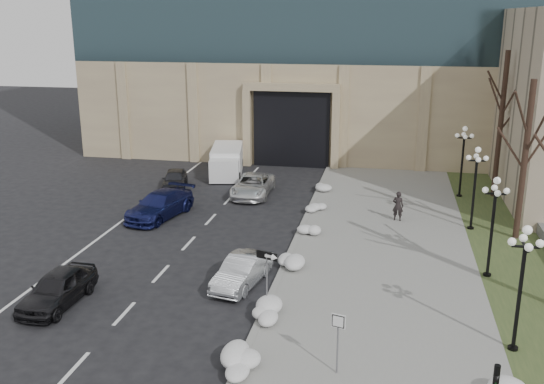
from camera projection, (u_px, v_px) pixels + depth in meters
The scene contains 24 objects.
sidewalk at pixel (381, 256), 29.98m from camera, with size 9.00×40.00×0.12m, color gray.
curb at pixel (292, 250), 30.82m from camera, with size 0.30×40.00×0.14m, color gray.
grass_strip at pixel (520, 267), 28.78m from camera, with size 4.00×40.00×0.10m, color #374924.
car_a at pixel (58, 288), 24.91m from camera, with size 1.72×4.26×1.45m, color black.
car_b at pixel (242, 271), 26.74m from camera, with size 1.40×4.03×1.33m, color #B9BCC1.
car_c at pixel (160, 205), 35.82m from camera, with size 2.13×5.24×1.52m, color navy.
car_d at pixel (253, 185), 40.22m from camera, with size 2.33×5.05×1.40m, color silver.
car_e at pixel (175, 179), 41.89m from camera, with size 1.57×3.90×1.33m, color #2C2C31.
pedestrian at pixel (398, 206), 34.88m from camera, with size 0.64×0.42×1.74m, color black.
box_truck at pixel (227, 161), 45.70m from camera, with size 3.34×6.59×2.00m.
one_way_sign at pixel (270, 264), 23.76m from camera, with size 0.95×0.48×2.61m.
keep_sign at pixel (338, 331), 19.65m from camera, with size 0.48×0.17×2.26m.
snow_clump_b at pixel (243, 367), 20.10m from camera, with size 1.10×1.60×0.36m, color silver.
snow_clump_c at pixel (271, 314), 23.65m from camera, with size 1.10×1.60×0.36m, color silver.
snow_clump_d at pixel (288, 263), 28.55m from camera, with size 1.10×1.60×0.36m, color silver.
snow_clump_e at pixel (306, 233), 32.50m from camera, with size 1.10×1.60×0.36m, color silver.
snow_clump_f at pixel (318, 207), 36.89m from camera, with size 1.10×1.60×0.36m, color silver.
snow_clump_g at pixel (324, 187), 41.29m from camera, with size 1.10×1.60×0.36m, color silver.
lamppost_a at pixel (522, 272), 20.71m from camera, with size 1.18×1.18×4.76m.
lamppost_b at pixel (494, 214), 26.84m from camera, with size 1.18×1.18×4.76m.
lamppost_c at pixel (475, 177), 32.96m from camera, with size 1.18×1.18×4.76m.
lamppost_d at pixel (463, 152), 39.09m from camera, with size 1.18×1.18×4.76m.
tree_mid at pixel (527, 138), 30.93m from camera, with size 3.20×3.20×8.50m.
tree_far at pixel (503, 104), 38.29m from camera, with size 3.20×3.20×9.50m.
Camera 1 is at (3.59, -14.43, 11.47)m, focal length 40.00 mm.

